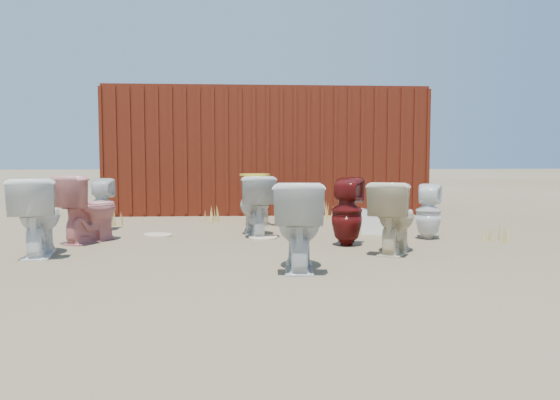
{
  "coord_description": "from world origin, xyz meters",
  "views": [
    {
      "loc": [
        -0.44,
        -6.03,
        1.05
      ],
      "look_at": [
        0.0,
        0.6,
        0.55
      ],
      "focal_mm": 35.0,
      "sensor_mm": 36.0,
      "label": 1
    }
  ],
  "objects": [
    {
      "name": "ground",
      "position": [
        0.0,
        0.0,
        0.0
      ],
      "size": [
        100.0,
        100.0,
        0.0
      ],
      "primitive_type": "plane",
      "color": "brown",
      "rests_on": "ground"
    },
    {
      "name": "shipping_container",
      "position": [
        0.0,
        5.2,
        1.2
      ],
      "size": [
        6.0,
        2.4,
        2.4
      ],
      "primitive_type": "cube",
      "color": "#52160D",
      "rests_on": "ground"
    },
    {
      "name": "toilet_front_a",
      "position": [
        -2.68,
        0.01,
        0.42
      ],
      "size": [
        0.62,
        0.9,
        0.85
      ],
      "primitive_type": "imported",
      "rotation": [
        0.0,
        0.0,
        3.33
      ],
      "color": "white",
      "rests_on": "ground"
    },
    {
      "name": "toilet_front_pink",
      "position": [
        -2.4,
        0.96,
        0.43
      ],
      "size": [
        0.81,
        0.96,
        0.85
      ],
      "primitive_type": "imported",
      "rotation": [
        0.0,
        0.0,
        2.66
      ],
      "color": "#DD857F",
      "rests_on": "ground"
    },
    {
      "name": "toilet_front_c",
      "position": [
        0.07,
        -0.92,
        0.42
      ],
      "size": [
        0.54,
        0.86,
        0.84
      ],
      "primitive_type": "imported",
      "rotation": [
        0.0,
        0.0,
        3.06
      ],
      "color": "silver",
      "rests_on": "ground"
    },
    {
      "name": "toilet_front_maroon",
      "position": [
        0.8,
        0.46,
        0.42
      ],
      "size": [
        0.5,
        0.5,
        0.83
      ],
      "primitive_type": "imported",
      "rotation": [
        0.0,
        0.0,
        2.72
      ],
      "color": "#5B100F",
      "rests_on": "ground"
    },
    {
      "name": "toilet_back_a",
      "position": [
        -2.52,
        2.1,
        0.38
      ],
      "size": [
        0.35,
        0.35,
        0.77
      ],
      "primitive_type": "imported",
      "rotation": [
        0.0,
        0.0,
        3.14
      ],
      "color": "silver",
      "rests_on": "ground"
    },
    {
      "name": "toilet_back_beige_left",
      "position": [
        -0.18,
        2.7,
        0.33
      ],
      "size": [
        0.51,
        0.71,
        0.66
      ],
      "primitive_type": "imported",
      "rotation": [
        0.0,
        0.0,
        3.38
      ],
      "color": "beige",
      "rests_on": "ground"
    },
    {
      "name": "toilet_back_beige_right",
      "position": [
        1.23,
        -0.08,
        0.4
      ],
      "size": [
        0.76,
        0.9,
        0.8
      ],
      "primitive_type": "imported",
      "rotation": [
        0.0,
        0.0,
        2.66
      ],
      "color": "beige",
      "rests_on": "ground"
    },
    {
      "name": "toilet_back_yellowlid",
      "position": [
        -0.29,
        1.43,
        0.41
      ],
      "size": [
        0.57,
        0.86,
        0.82
      ],
      "primitive_type": "imported",
      "rotation": [
        0.0,
        0.0,
        3.28
      ],
      "color": "silver",
      "rests_on": "ground"
    },
    {
      "name": "toilet_back_e",
      "position": [
        1.97,
        0.94,
        0.36
      ],
      "size": [
        0.43,
        0.44,
        0.72
      ],
      "primitive_type": "imported",
      "rotation": [
        0.0,
        0.0,
        2.72
      ],
      "color": "white",
      "rests_on": "ground"
    },
    {
      "name": "yellow_lid",
      "position": [
        -0.29,
        1.43,
        0.83
      ],
      "size": [
        0.42,
        0.52,
        0.02
      ],
      "primitive_type": "ellipsoid",
      "color": "gold",
      "rests_on": "toilet_back_yellowlid"
    },
    {
      "name": "loose_tank",
      "position": [
        1.45,
        1.47,
        0.17
      ],
      "size": [
        0.52,
        0.27,
        0.35
      ],
      "primitive_type": "cube",
      "rotation": [
        0.0,
        0.0,
        -0.14
      ],
      "color": "white",
      "rests_on": "ground"
    },
    {
      "name": "loose_lid_near",
      "position": [
        -0.19,
        1.13,
        0.01
      ],
      "size": [
        0.45,
        0.54,
        0.02
      ],
      "primitive_type": "ellipsoid",
      "rotation": [
        0.0,
        0.0,
        -0.14
      ],
      "color": "beige",
      "rests_on": "ground"
    },
    {
      "name": "loose_lid_far",
      "position": [
        -1.62,
        1.46,
        0.01
      ],
      "size": [
        0.57,
        0.59,
        0.02
      ],
      "primitive_type": "ellipsoid",
      "rotation": [
        0.0,
        0.0,
        0.65
      ],
      "color": "beige",
      "rests_on": "ground"
    },
    {
      "name": "weed_clump_a",
      "position": [
        -2.43,
        2.6,
        0.13
      ],
      "size": [
        0.36,
        0.36,
        0.27
      ],
      "primitive_type": "cone",
      "color": "tan",
      "rests_on": "ground"
    },
    {
      "name": "weed_clump_b",
      "position": [
        0.52,
        2.95,
        0.13
      ],
      "size": [
        0.32,
        0.32,
        0.27
      ],
      "primitive_type": "cone",
      "color": "tan",
      "rests_on": "ground"
    },
    {
      "name": "weed_clump_c",
      "position": [
        2.0,
        2.8,
        0.14
      ],
      "size": [
        0.36,
        0.36,
        0.29
      ],
      "primitive_type": "cone",
      "color": "tan",
      "rests_on": "ground"
    },
    {
      "name": "weed_clump_d",
      "position": [
        -1.02,
        3.16,
        0.14
      ],
      "size": [
        0.3,
        0.3,
        0.27
      ],
      "primitive_type": "cone",
      "color": "tan",
      "rests_on": "ground"
    },
    {
      "name": "weed_clump_e",
      "position": [
        1.01,
        3.48,
        0.17
      ],
      "size": [
        0.34,
        0.34,
        0.34
      ],
      "primitive_type": "cone",
      "color": "tan",
      "rests_on": "ground"
    },
    {
      "name": "weed_clump_f",
      "position": [
        2.76,
        0.68,
        0.12
      ],
      "size": [
        0.28,
        0.28,
        0.24
      ],
      "primitive_type": "cone",
      "color": "tan",
      "rests_on": "ground"
    }
  ]
}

